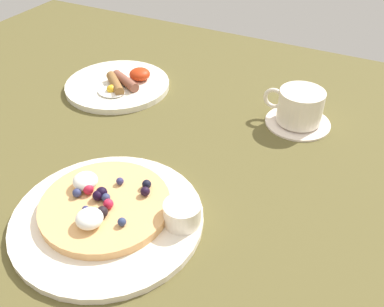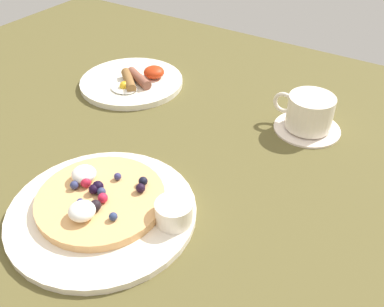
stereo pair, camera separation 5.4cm
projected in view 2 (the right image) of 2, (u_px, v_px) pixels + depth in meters
ground_plane at (190, 182)px, 71.71cm from camera, size 166.19×120.13×3.00cm
pancake_plate at (102, 212)px, 63.34cm from camera, size 28.02×28.02×1.10cm
pancake_with_berries at (99, 198)px, 63.50cm from camera, size 19.27×19.27×3.65cm
syrup_ramekin at (174, 212)px, 60.13cm from camera, size 5.38×5.38×3.35cm
breakfast_plate at (132, 82)px, 95.50cm from camera, size 22.81×22.81×1.28cm
fried_breakfast at (140, 78)px, 93.51cm from camera, size 9.19×12.79×2.73cm
coffee_saucer at (307, 128)px, 81.39cm from camera, size 12.58×12.58×0.78cm
coffee_cup at (309, 111)px, 79.24cm from camera, size 11.73×8.56×6.31cm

